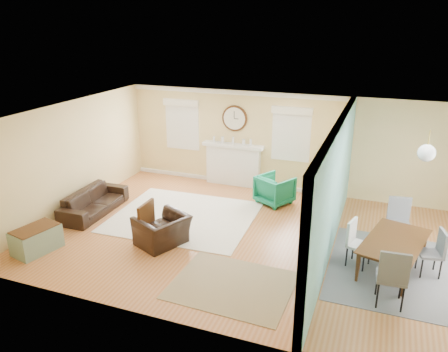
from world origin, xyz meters
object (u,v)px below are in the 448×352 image
Objects in this scene: credenza at (322,205)px; dining_table at (395,256)px; eames_chair at (162,230)px; sofa at (94,201)px; green_chair at (275,190)px.

credenza reaches higher than dining_table.
dining_table is (1.57, -1.62, -0.10)m from credenza.
eames_chair reaches higher than dining_table.
dining_table is (6.69, -0.20, 0.02)m from sofa.
credenza is at bearing -76.21° from sofa.
green_chair is 3.61m from dining_table.
credenza is at bearing -178.48° from green_chair.
eames_chair is 0.64× the size of credenza.
sofa is 4.38m from green_chair.
dining_table is at bearing -93.47° from sofa.
eames_chair reaches higher than sofa.
sofa is at bearing 102.76° from dining_table.
credenza is at bearing 58.47° from dining_table.
eames_chair is at bearing -141.71° from credenza.
eames_chair is 4.46m from dining_table.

